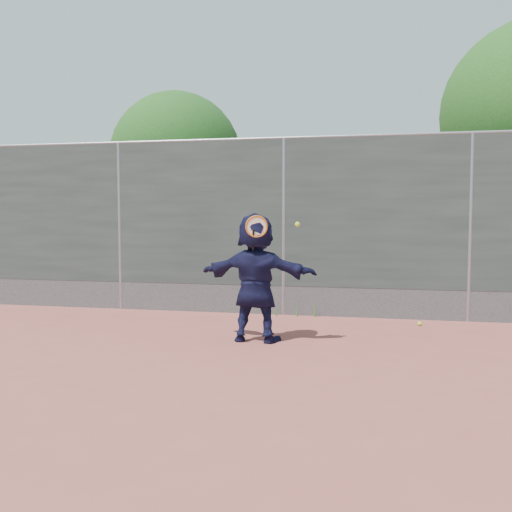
# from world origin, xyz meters

# --- Properties ---
(ground) EXTENTS (80.00, 80.00, 0.00)m
(ground) POSITION_xyz_m (0.00, 0.00, 0.00)
(ground) COLOR #9E4C42
(ground) RESTS_ON ground
(player) EXTENTS (1.64, 0.60, 1.74)m
(player) POSITION_xyz_m (-0.03, 1.40, 0.87)
(player) COLOR #121433
(player) RESTS_ON ground
(ball_ground) EXTENTS (0.07, 0.07, 0.07)m
(ball_ground) POSITION_xyz_m (2.22, 2.96, 0.03)
(ball_ground) COLOR #B9CF2E
(ball_ground) RESTS_ON ground
(fence) EXTENTS (20.00, 0.06, 3.03)m
(fence) POSITION_xyz_m (-0.00, 3.50, 1.58)
(fence) COLOR #38423D
(fence) RESTS_ON ground
(swing_action) EXTENTS (0.70, 0.16, 0.51)m
(swing_action) POSITION_xyz_m (0.07, 1.21, 1.54)
(swing_action) COLOR #BF5A12
(swing_action) RESTS_ON ground
(tree_left) EXTENTS (3.15, 3.00, 4.53)m
(tree_left) POSITION_xyz_m (-2.85, 6.55, 2.94)
(tree_left) COLOR #382314
(tree_left) RESTS_ON ground
(weed_clump) EXTENTS (0.68, 0.07, 0.30)m
(weed_clump) POSITION_xyz_m (0.29, 3.38, 0.13)
(weed_clump) COLOR #387226
(weed_clump) RESTS_ON ground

